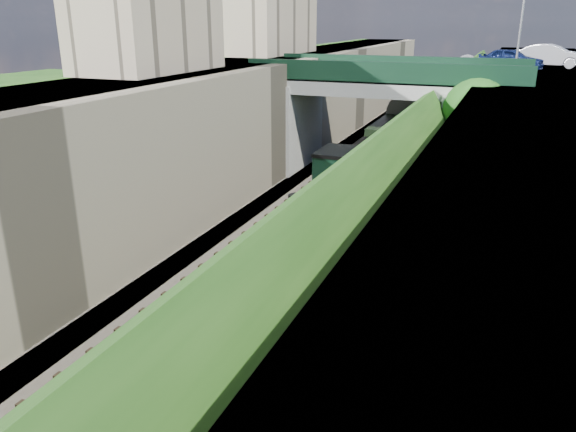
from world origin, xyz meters
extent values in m
plane|color=#1E4714|center=(0.00, 0.00, 0.00)|extent=(160.00, 160.00, 0.00)
cube|color=#473F38|center=(0.00, 20.00, 0.10)|extent=(10.00, 90.00, 0.20)
cube|color=#756B56|center=(-5.50, 20.00, 3.50)|extent=(1.00, 90.00, 7.00)
cube|color=#262628|center=(-9.00, 20.00, 3.50)|extent=(6.00, 90.00, 7.00)
cube|color=#262628|center=(9.50, 20.00, 3.12)|extent=(8.00, 90.00, 6.25)
cube|color=#1E4714|center=(5.00, 20.00, 2.70)|extent=(4.02, 90.00, 6.36)
sphere|color=#194C14|center=(3.69, -0.50, 0.76)|extent=(1.36, 1.36, 1.36)
sphere|color=#194C14|center=(4.98, 2.32, 2.87)|extent=(2.00, 2.00, 2.00)
sphere|color=#194C14|center=(4.92, 5.02, 2.77)|extent=(2.31, 2.31, 2.31)
sphere|color=#194C14|center=(6.08, 8.28, 4.65)|extent=(1.47, 1.47, 1.47)
sphere|color=#194C14|center=(4.95, 11.26, 2.81)|extent=(1.56, 1.56, 1.56)
sphere|color=#194C14|center=(5.90, 14.52, 4.36)|extent=(1.67, 1.67, 1.67)
sphere|color=#194C14|center=(4.82, 16.50, 2.61)|extent=(1.93, 1.93, 1.93)
sphere|color=#194C14|center=(4.90, 19.42, 2.74)|extent=(1.27, 1.27, 1.27)
sphere|color=#194C14|center=(5.97, 22.38, 4.47)|extent=(1.46, 1.46, 1.46)
sphere|color=#194C14|center=(4.30, 25.31, 1.76)|extent=(2.25, 2.25, 2.25)
sphere|color=#194C14|center=(4.20, 28.48, 1.60)|extent=(2.19, 2.19, 2.19)
sphere|color=#194C14|center=(5.97, 31.73, 4.48)|extent=(2.13, 2.13, 2.13)
sphere|color=#194C14|center=(4.39, 35.58, 1.92)|extent=(1.45, 1.45, 1.45)
sphere|color=#194C14|center=(3.93, 38.51, 1.16)|extent=(1.43, 1.43, 1.43)
sphere|color=#194C14|center=(5.05, 40.90, 2.97)|extent=(1.86, 1.86, 1.86)
sphere|color=#194C14|center=(5.01, 44.96, 2.92)|extent=(2.09, 2.09, 2.09)
sphere|color=#194C14|center=(5.49, 47.64, 3.70)|extent=(2.29, 2.29, 2.29)
sphere|color=#194C14|center=(4.00, 49.51, 1.27)|extent=(1.22, 1.22, 1.22)
cube|color=black|center=(-2.00, 20.00, 0.24)|extent=(2.50, 90.00, 0.07)
cube|color=brown|center=(-2.72, 20.00, 0.33)|extent=(0.08, 90.00, 0.14)
cube|color=brown|center=(-1.28, 20.00, 0.33)|extent=(0.08, 90.00, 0.14)
cube|color=black|center=(1.20, 20.00, 0.24)|extent=(2.50, 90.00, 0.07)
cube|color=brown|center=(0.48, 20.00, 0.33)|extent=(0.08, 90.00, 0.14)
cube|color=brown|center=(1.92, 20.00, 0.33)|extent=(0.08, 90.00, 0.14)
cube|color=gray|center=(0.50, 24.00, 5.70)|extent=(16.00, 6.00, 0.90)
cube|color=#11311F|center=(0.50, 21.15, 6.65)|extent=(16.00, 0.30, 1.20)
cube|color=#11311F|center=(0.50, 26.85, 6.65)|extent=(16.00, 0.30, 1.20)
cube|color=gray|center=(-5.50, 24.00, 2.85)|extent=(1.40, 6.40, 5.70)
cube|color=gray|center=(5.20, 24.00, 2.85)|extent=(2.40, 6.40, 5.70)
cube|color=gray|center=(-10.50, 30.00, 10.00)|extent=(5.00, 10.00, 6.00)
cube|color=gray|center=(-9.50, 14.00, 9.00)|extent=(4.00, 8.00, 4.00)
cylinder|color=black|center=(5.80, 20.97, 2.20)|extent=(0.30, 0.30, 4.40)
sphere|color=#194C14|center=(5.80, 20.97, 4.80)|extent=(3.60, 3.60, 3.60)
sphere|color=#194C14|center=(6.30, 21.77, 4.20)|extent=(2.40, 2.40, 2.40)
cylinder|color=gray|center=(7.43, 29.29, 9.25)|extent=(0.14, 0.14, 6.00)
imported|color=#121F50|center=(7.08, 30.91, 6.96)|extent=(4.42, 2.47, 1.42)
imported|color=#BBBABF|center=(9.63, 34.40, 7.04)|extent=(5.02, 2.48, 1.58)
cube|color=black|center=(1.20, 9.23, 0.50)|extent=(2.40, 8.40, 0.60)
cube|color=black|center=(1.20, 10.23, 1.05)|extent=(2.70, 10.00, 0.35)
cube|color=maroon|center=(1.20, 5.13, 0.95)|extent=(2.70, 0.25, 0.70)
cylinder|color=black|center=(1.20, 9.43, 2.35)|extent=(1.90, 5.60, 1.90)
cylinder|color=black|center=(1.20, 6.13, 2.35)|extent=(1.96, 1.80, 1.96)
cylinder|color=white|center=(1.20, 5.15, 2.35)|extent=(1.10, 0.05, 1.10)
cylinder|color=black|center=(1.20, 6.13, 3.55)|extent=(0.44, 0.44, 0.90)
sphere|color=black|center=(1.20, 8.43, 3.35)|extent=(0.76, 0.76, 0.76)
cylinder|color=#A57F33|center=(1.20, 10.23, 3.45)|extent=(0.32, 0.32, 0.50)
cube|color=black|center=(1.20, 13.03, 2.50)|extent=(2.75, 2.40, 2.80)
cube|color=black|center=(1.20, 13.03, 3.95)|extent=(2.85, 2.50, 0.15)
cube|color=black|center=(-0.05, 6.63, 0.85)|extent=(0.60, 1.40, 0.90)
cube|color=black|center=(2.45, 6.63, 0.85)|extent=(0.60, 1.40, 0.90)
cube|color=black|center=(1.20, 17.43, 0.45)|extent=(2.30, 6.00, 0.50)
cube|color=black|center=(1.20, 17.43, 0.70)|extent=(2.60, 6.00, 0.50)
cube|color=black|center=(1.20, 17.43, 1.90)|extent=(2.70, 6.00, 2.40)
cube|color=black|center=(1.20, 17.43, 3.15)|extent=(2.50, 5.60, 0.20)
cube|color=black|center=(1.20, 30.03, 0.40)|extent=(2.30, 17.00, 0.40)
cube|color=black|center=(1.20, 30.03, 0.65)|extent=(2.50, 17.00, 0.50)
cube|color=#1E2F1A|center=(1.20, 30.03, 2.15)|extent=(2.80, 18.00, 2.70)
cube|color=slate|center=(1.20, 30.03, 3.65)|extent=(2.90, 18.00, 0.50)
cube|color=black|center=(1.20, 48.83, 0.40)|extent=(2.30, 17.00, 0.40)
cube|color=black|center=(1.20, 48.83, 0.65)|extent=(2.50, 17.00, 0.50)
cube|color=#1E2F1A|center=(1.20, 48.83, 2.15)|extent=(2.80, 18.00, 2.70)
cube|color=slate|center=(1.20, 48.83, 3.65)|extent=(2.90, 18.00, 0.50)
cube|color=black|center=(1.20, 67.63, 0.40)|extent=(2.30, 17.00, 0.40)
cube|color=black|center=(1.20, 67.63, 0.65)|extent=(2.50, 17.00, 0.50)
cube|color=#1E2F1A|center=(1.20, 67.63, 2.15)|extent=(2.80, 18.00, 2.70)
cube|color=slate|center=(1.20, 67.63, 3.65)|extent=(2.90, 18.00, 0.50)
camera|label=1|loc=(7.52, -10.42, 9.49)|focal=35.00mm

